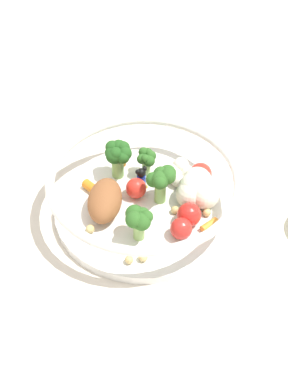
% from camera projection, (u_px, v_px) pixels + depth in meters
% --- Properties ---
extents(ground_plane, '(2.40, 2.40, 0.00)m').
position_uv_depth(ground_plane, '(158.00, 218.00, 0.69)').
color(ground_plane, silver).
extents(food_container, '(0.24, 0.24, 0.06)m').
position_uv_depth(food_container, '(151.00, 192.00, 0.68)').
color(food_container, white).
rests_on(food_container, ground_plane).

